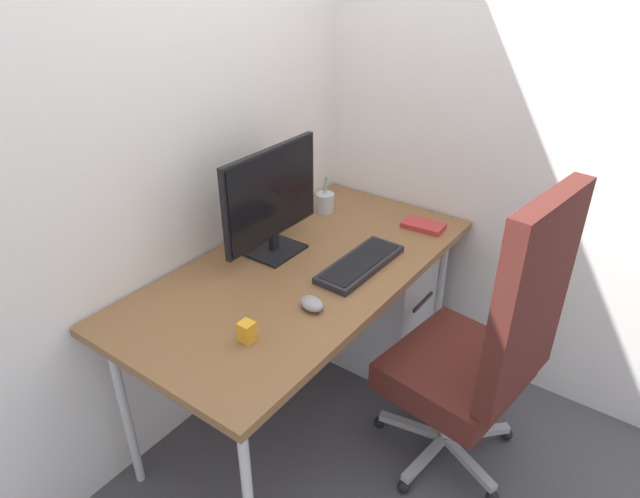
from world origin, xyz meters
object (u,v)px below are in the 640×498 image
(office_chair, at_px, (486,345))
(keyboard, at_px, (360,264))
(pen_holder, at_px, (325,202))
(filing_cabinet, at_px, (373,305))
(monitor, at_px, (272,199))
(notebook, at_px, (423,226))
(desk_clamp_accessory, at_px, (247,332))
(mouse, at_px, (312,304))

(office_chair, height_order, keyboard, office_chair)
(pen_holder, bearing_deg, filing_cabinet, -79.26)
(monitor, relative_size, notebook, 2.90)
(office_chair, distance_m, monitor, 0.96)
(notebook, xyz_separation_m, desk_clamp_accessory, (-1.04, 0.10, 0.02))
(filing_cabinet, height_order, keyboard, keyboard)
(office_chair, xyz_separation_m, mouse, (-0.35, 0.51, 0.17))
(monitor, height_order, mouse, monitor)
(monitor, distance_m, desk_clamp_accessory, 0.61)
(monitor, bearing_deg, filing_cabinet, -23.49)
(monitor, relative_size, keyboard, 1.23)
(mouse, relative_size, desk_clamp_accessory, 1.39)
(office_chair, relative_size, notebook, 6.87)
(office_chair, bearing_deg, keyboard, 92.04)
(keyboard, distance_m, notebook, 0.45)
(office_chair, distance_m, mouse, 0.64)
(monitor, relative_size, mouse, 5.47)
(monitor, relative_size, pen_holder, 3.05)
(filing_cabinet, height_order, notebook, notebook)
(notebook, relative_size, desk_clamp_accessory, 2.63)
(desk_clamp_accessory, bearing_deg, pen_holder, 21.08)
(desk_clamp_accessory, bearing_deg, filing_cabinet, 5.59)
(office_chair, relative_size, pen_holder, 7.24)
(monitor, height_order, keyboard, monitor)
(notebook, bearing_deg, desk_clamp_accessory, 170.59)
(office_chair, relative_size, monitor, 2.37)
(desk_clamp_accessory, bearing_deg, office_chair, -43.15)
(office_chair, height_order, desk_clamp_accessory, office_chair)
(filing_cabinet, xyz_separation_m, mouse, (-0.71, -0.16, 0.47))
(filing_cabinet, bearing_deg, monitor, 156.51)
(notebook, bearing_deg, filing_cabinet, 105.62)
(pen_holder, bearing_deg, office_chair, -108.46)
(monitor, xyz_separation_m, keyboard, (0.10, -0.35, -0.22))
(pen_holder, bearing_deg, notebook, -75.35)
(filing_cabinet, relative_size, keyboard, 1.45)
(filing_cabinet, bearing_deg, mouse, -167.42)
(filing_cabinet, distance_m, keyboard, 0.62)
(keyboard, distance_m, pen_holder, 0.52)
(monitor, xyz_separation_m, desk_clamp_accessory, (-0.49, -0.30, -0.20))
(filing_cabinet, height_order, pen_holder, pen_holder)
(office_chair, bearing_deg, pen_holder, 71.54)
(office_chair, bearing_deg, monitor, 97.74)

